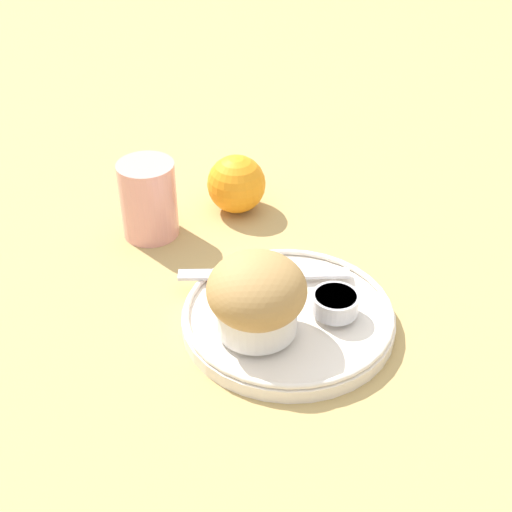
{
  "coord_description": "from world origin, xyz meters",
  "views": [
    {
      "loc": [
        -0.22,
        -0.5,
        0.46
      ],
      "look_at": [
        -0.03,
        0.03,
        0.06
      ],
      "focal_mm": 50.0,
      "sensor_mm": 36.0,
      "label": 1
    }
  ],
  "objects_px": {
    "juice_glass": "(148,199)",
    "muffin": "(257,296)",
    "butter_knife": "(264,274)",
    "orange_fruit": "(236,184)"
  },
  "relations": [
    {
      "from": "butter_knife",
      "to": "orange_fruit",
      "type": "distance_m",
      "value": 0.16
    },
    {
      "from": "muffin",
      "to": "juice_glass",
      "type": "distance_m",
      "value": 0.22
    },
    {
      "from": "muffin",
      "to": "orange_fruit",
      "type": "distance_m",
      "value": 0.24
    },
    {
      "from": "butter_knife",
      "to": "juice_glass",
      "type": "relative_size",
      "value": 1.91
    },
    {
      "from": "butter_knife",
      "to": "orange_fruit",
      "type": "bearing_deg",
      "value": 99.94
    },
    {
      "from": "muffin",
      "to": "juice_glass",
      "type": "relative_size",
      "value": 1.02
    },
    {
      "from": "butter_knife",
      "to": "juice_glass",
      "type": "bearing_deg",
      "value": 138.76
    },
    {
      "from": "juice_glass",
      "to": "muffin",
      "type": "bearing_deg",
      "value": -77.46
    },
    {
      "from": "muffin",
      "to": "orange_fruit",
      "type": "xyz_separation_m",
      "value": [
        0.06,
        0.23,
        -0.02
      ]
    },
    {
      "from": "muffin",
      "to": "butter_knife",
      "type": "distance_m",
      "value": 0.09
    }
  ]
}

